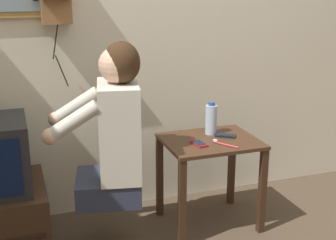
{
  "coord_description": "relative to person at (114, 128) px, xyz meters",
  "views": [
    {
      "loc": [
        -0.81,
        -1.96,
        1.52
      ],
      "look_at": [
        0.03,
        0.47,
        0.74
      ],
      "focal_mm": 50.0,
      "sensor_mm": 36.0,
      "label": 1
    }
  ],
  "objects": [
    {
      "name": "wall_back",
      "position": [
        0.29,
        0.52,
        0.55
      ],
      "size": [
        6.8,
        0.05,
        2.55
      ],
      "color": "beige",
      "rests_on": "ground_plane"
    },
    {
      "name": "side_table",
      "position": [
        0.61,
        0.06,
        -0.27
      ],
      "size": [
        0.57,
        0.47,
        0.57
      ],
      "color": "#422819",
      "rests_on": "ground_plane"
    },
    {
      "name": "person",
      "position": [
        0.0,
        0.0,
        0.0
      ],
      "size": [
        0.57,
        0.46,
        0.9
      ],
      "rotation": [
        0.0,
        0.0,
        1.37
      ],
      "color": "#2D3347",
      "rests_on": "ground_plane"
    },
    {
      "name": "cell_phone_held",
      "position": [
        0.51,
        0.0,
        -0.15
      ],
      "size": [
        0.08,
        0.13,
        0.01
      ],
      "rotation": [
        0.0,
        0.0,
        0.15
      ],
      "color": "maroon",
      "rests_on": "side_table"
    },
    {
      "name": "cell_phone_spare",
      "position": [
        0.73,
        0.09,
        -0.15
      ],
      "size": [
        0.14,
        0.12,
        0.01
      ],
      "rotation": [
        0.0,
        0.0,
        0.97
      ],
      "color": "black",
      "rests_on": "side_table"
    },
    {
      "name": "water_bottle",
      "position": [
        0.66,
        0.17,
        -0.06
      ],
      "size": [
        0.07,
        0.07,
        0.21
      ],
      "color": "#ADC6DB",
      "rests_on": "side_table"
    },
    {
      "name": "toothbrush",
      "position": [
        0.65,
        -0.06,
        -0.15
      ],
      "size": [
        0.1,
        0.15,
        0.02
      ],
      "rotation": [
        0.0,
        0.0,
        0.58
      ],
      "color": "#D83F4C",
      "rests_on": "side_table"
    }
  ]
}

